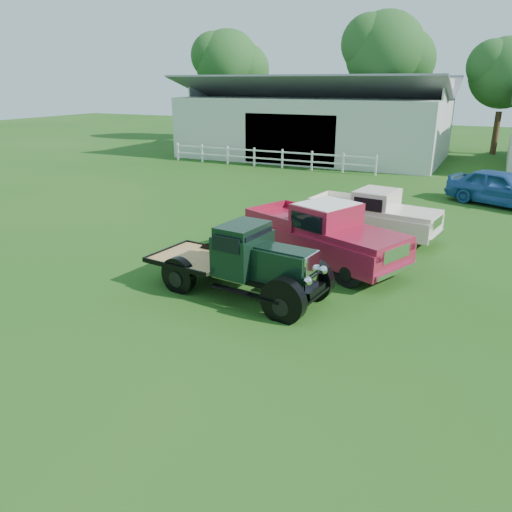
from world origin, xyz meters
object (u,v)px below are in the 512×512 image
at_px(misc_car_blue, 502,188).
at_px(red_pickup, 323,233).
at_px(white_pickup, 373,214).
at_px(vintage_flatbed, 240,260).

bearing_deg(misc_car_blue, red_pickup, -179.96).
bearing_deg(red_pickup, white_pickup, 100.39).
relative_size(vintage_flatbed, misc_car_blue, 1.03).
relative_size(red_pickup, misc_car_blue, 1.13).
xyz_separation_m(vintage_flatbed, misc_car_blue, (5.94, 13.83, -0.16)).
height_order(vintage_flatbed, white_pickup, vintage_flatbed).
bearing_deg(red_pickup, misc_car_blue, 88.48).
height_order(red_pickup, white_pickup, red_pickup).
distance_m(vintage_flatbed, red_pickup, 3.34).
bearing_deg(red_pickup, vintage_flatbed, -88.57).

